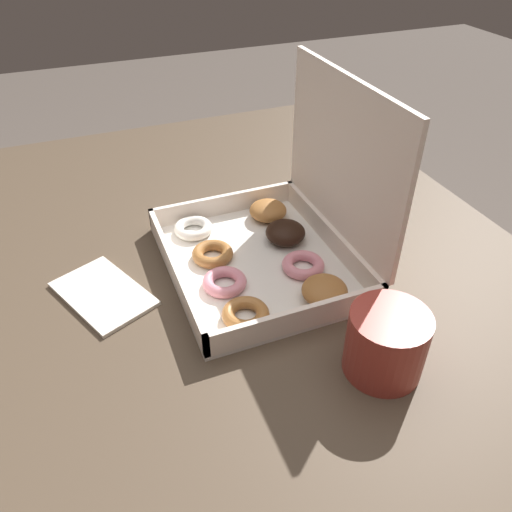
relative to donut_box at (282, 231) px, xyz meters
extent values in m
cube|color=#4C3D2D|center=(0.04, -0.06, -0.07)|extent=(1.29, 0.91, 0.03)
cylinder|color=#4C3D2D|center=(-0.56, -0.47, -0.46)|extent=(0.06, 0.06, 0.74)
cylinder|color=#4C3D2D|center=(-0.56, 0.34, -0.46)|extent=(0.06, 0.06, 0.74)
cube|color=silver|center=(0.00, -0.04, -0.05)|extent=(0.32, 0.26, 0.01)
cube|color=silver|center=(0.00, -0.17, -0.03)|extent=(0.32, 0.01, 0.04)
cube|color=silver|center=(0.00, 0.09, -0.03)|extent=(0.32, 0.01, 0.04)
cube|color=silver|center=(-0.15, -0.04, -0.03)|extent=(0.01, 0.26, 0.04)
cube|color=silver|center=(0.15, -0.04, -0.03)|extent=(0.01, 0.26, 0.04)
cube|color=silver|center=(0.00, 0.09, 0.11)|extent=(0.32, 0.01, 0.23)
torus|color=white|center=(-0.12, -0.11, -0.04)|extent=(0.06, 0.06, 0.02)
torus|color=#9E6633|center=(-0.03, -0.10, -0.04)|extent=(0.06, 0.06, 0.02)
torus|color=pink|center=(0.04, -0.11, -0.04)|extent=(0.06, 0.06, 0.02)
torus|color=#9E6633|center=(0.11, -0.10, -0.04)|extent=(0.06, 0.06, 0.02)
ellipsoid|color=#9E6633|center=(-0.11, 0.02, -0.03)|extent=(0.06, 0.06, 0.03)
ellipsoid|color=black|center=(-0.04, 0.02, -0.03)|extent=(0.06, 0.06, 0.03)
torus|color=pink|center=(0.04, 0.02, -0.04)|extent=(0.06, 0.06, 0.02)
ellipsoid|color=#9E6633|center=(0.12, 0.02, -0.03)|extent=(0.06, 0.06, 0.03)
cylinder|color=#A3382D|center=(0.25, 0.03, -0.01)|extent=(0.10, 0.10, 0.09)
cylinder|color=black|center=(0.25, 0.03, 0.03)|extent=(0.08, 0.08, 0.01)
cube|color=silver|center=(-0.02, -0.27, -0.05)|extent=(0.18, 0.15, 0.01)
camera|label=1|loc=(0.57, -0.27, 0.43)|focal=35.00mm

